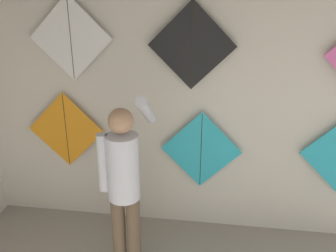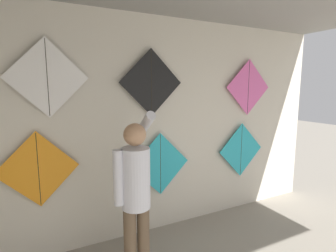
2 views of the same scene
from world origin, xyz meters
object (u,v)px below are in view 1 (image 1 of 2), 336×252
Objects in this scene: kite_3 at (71,38)px; shopkeeper at (124,178)px; kite_0 at (66,130)px; kite_1 at (201,150)px; kite_4 at (192,46)px.

shopkeeper is at bearing -47.94° from kite_3.
kite_3 reaches higher than kite_0.
kite_3 is (-1.29, 0.00, 1.10)m from kite_1.
kite_3 reaches higher than kite_4.
shopkeeper is 2.05× the size of kite_4.
kite_3 is 1.17m from kite_4.
shopkeeper is 1.11m from kite_0.
kite_0 is 1.44m from kite_1.
kite_3 reaches higher than shopkeeper.
kite_1 is 1.00× the size of kite_4.
kite_4 is at bearing 180.00° from kite_1.
kite_4 is at bearing 55.68° from shopkeeper.
kite_4 reaches higher than kite_0.
kite_0 is at bearing 180.00° from kite_1.
shopkeeper is 0.97m from kite_1.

